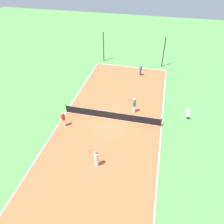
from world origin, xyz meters
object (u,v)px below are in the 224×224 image
at_px(fence_post_back_right, 164,52).
at_px(player_far_green, 134,104).
at_px(tennis_net, 112,115).
at_px(tennis_ball_left_sideline, 72,165).
at_px(tennis_ball_near_net, 106,99).
at_px(player_far_white, 96,157).
at_px(tennis_ball_far_baseline, 114,193).
at_px(fence_post_back_left, 104,47).
at_px(player_coach_red, 63,118).
at_px(bench, 188,112).
at_px(player_near_blue, 141,70).
at_px(tennis_ball_midcourt, 130,128).

bearing_deg(fence_post_back_right, player_far_green, -101.50).
bearing_deg(fence_post_back_right, tennis_net, -108.23).
relative_size(player_far_green, tennis_ball_left_sideline, 26.00).
bearing_deg(tennis_ball_near_net, player_far_white, -80.22).
bearing_deg(tennis_ball_far_baseline, fence_post_back_left, 106.64).
bearing_deg(player_far_white, player_coach_red, -18.77).
relative_size(tennis_ball_left_sideline, fence_post_back_right, 0.02).
distance_m(player_far_green, tennis_ball_left_sideline, 9.03).
bearing_deg(bench, player_near_blue, 38.18).
distance_m(player_far_green, fence_post_back_right, 11.80).
bearing_deg(tennis_ball_near_net, tennis_ball_left_sideline, -92.10).
distance_m(bench, fence_post_back_right, 11.39).
bearing_deg(tennis_ball_far_baseline, tennis_ball_near_net, 107.17).
height_order(player_far_white, fence_post_back_left, fence_post_back_left).
bearing_deg(tennis_net, player_far_white, -88.85).
xyz_separation_m(player_near_blue, tennis_ball_near_net, (-3.10, -6.66, -0.79)).
distance_m(tennis_ball_left_sideline, fence_post_back_left, 19.91).
height_order(player_near_blue, tennis_ball_midcourt, player_near_blue).
bearing_deg(player_far_green, tennis_ball_midcourt, 105.95).
bearing_deg(player_far_white, fence_post_back_right, -79.86).
xyz_separation_m(tennis_net, fence_post_back_right, (4.33, 13.13, 1.64)).
relative_size(player_near_blue, tennis_ball_far_baseline, 21.54).
bearing_deg(player_near_blue, player_coach_red, -45.67).
bearing_deg(player_near_blue, tennis_ball_far_baseline, -17.94).
xyz_separation_m(player_coach_red, player_far_white, (4.43, -3.89, 0.02)).
bearing_deg(tennis_net, player_near_blue, 80.53).
xyz_separation_m(player_coach_red, tennis_ball_near_net, (2.84, 5.29, -0.94)).
distance_m(player_coach_red, tennis_ball_near_net, 6.08).
height_order(player_far_green, fence_post_back_right, fence_post_back_right).
relative_size(bench, player_far_green, 0.85).
distance_m(player_far_green, tennis_ball_midcourt, 2.78).
xyz_separation_m(tennis_net, bench, (7.52, 2.34, -0.13)).
xyz_separation_m(player_coach_red, tennis_ball_midcourt, (6.34, 1.15, -0.94)).
relative_size(player_far_green, tennis_ball_near_net, 26.00).
bearing_deg(player_far_white, tennis_net, -66.33).
xyz_separation_m(tennis_ball_midcourt, fence_post_back_left, (-6.36, 14.11, 2.10)).
xyz_separation_m(tennis_net, player_far_green, (1.98, 1.62, 0.53)).
bearing_deg(bench, player_coach_red, 110.70).
height_order(player_far_white, tennis_ball_midcourt, player_far_white).
xyz_separation_m(bench, fence_post_back_left, (-11.85, 10.79, 1.77)).
distance_m(tennis_ball_midcourt, tennis_ball_near_net, 5.42).
bearing_deg(fence_post_back_left, tennis_ball_midcourt, -65.75).
distance_m(player_near_blue, fence_post_back_right, 4.46).
xyz_separation_m(player_near_blue, tennis_ball_midcourt, (0.39, -10.80, -0.79)).
bearing_deg(player_far_green, player_near_blue, -72.60).
bearing_deg(player_near_blue, tennis_net, -28.69).
bearing_deg(fence_post_back_right, bench, -73.52).
bearing_deg(tennis_ball_near_net, tennis_ball_far_baseline, -72.83).
bearing_deg(tennis_ball_far_baseline, player_near_blue, 91.29).
bearing_deg(tennis_ball_left_sideline, fence_post_back_right, 72.63).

